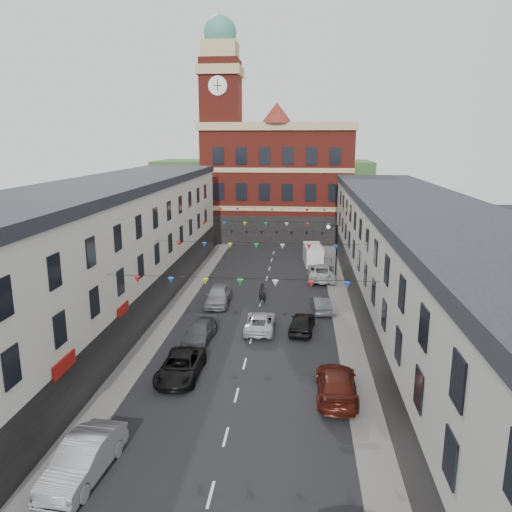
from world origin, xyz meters
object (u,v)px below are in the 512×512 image
(moving_car, at_px, (260,322))
(car_right_d, at_px, (302,323))
(car_left_d, at_px, (200,332))
(car_left_b, at_px, (83,459))
(car_left_c, at_px, (180,366))
(street_lamp, at_px, (334,246))
(white_van, at_px, (313,255))
(car_right_f, at_px, (321,272))
(car_right_e, at_px, (321,304))
(car_right_c, at_px, (337,384))
(pedestrian, at_px, (262,294))
(car_left_e, at_px, (218,295))

(moving_car, bearing_deg, car_right_d, 179.61)
(car_left_d, distance_m, moving_car, 4.68)
(car_left_b, distance_m, car_left_c, 9.41)
(street_lamp, xyz_separation_m, car_left_b, (-12.05, -29.38, -3.08))
(street_lamp, bearing_deg, moving_car, -116.30)
(car_left_c, distance_m, white_van, 30.04)
(street_lamp, relative_size, car_right_f, 1.02)
(car_right_e, distance_m, white_van, 16.29)
(car_left_c, distance_m, car_right_f, 24.00)
(car_right_c, xyz_separation_m, car_right_d, (-1.90, 9.43, -0.06))
(car_left_c, bearing_deg, car_left_b, -100.91)
(car_left_c, bearing_deg, pedestrian, 75.53)
(street_lamp, relative_size, car_right_d, 1.41)
(car_left_b, distance_m, car_right_c, 13.43)
(street_lamp, relative_size, car_right_e, 1.53)
(car_right_c, bearing_deg, car_left_e, -58.10)
(moving_car, bearing_deg, street_lamp, -116.47)
(car_left_d, bearing_deg, car_left_b, -92.90)
(white_van, bearing_deg, pedestrian, -111.93)
(car_left_e, distance_m, car_right_e, 8.80)
(street_lamp, height_order, car_right_e, street_lamp)
(street_lamp, xyz_separation_m, moving_car, (-6.05, -12.23, -3.25))
(car_left_e, height_order, pedestrian, pedestrian)
(car_left_d, bearing_deg, car_left_e, 94.37)
(pedestrian, bearing_deg, car_left_b, -93.47)
(car_left_c, height_order, moving_car, car_left_c)
(car_left_e, relative_size, car_right_e, 1.23)
(street_lamp, distance_m, car_right_d, 12.99)
(moving_car, bearing_deg, car_left_e, -54.22)
(car_left_b, distance_m, car_right_f, 33.30)
(car_left_d, distance_m, car_right_f, 18.87)
(car_left_c, distance_m, car_right_d, 10.70)
(car_left_c, bearing_deg, car_right_e, 55.93)
(car_left_b, xyz_separation_m, white_van, (10.29, 38.06, 0.25))
(car_left_d, height_order, pedestrian, pedestrian)
(car_left_c, height_order, pedestrian, pedestrian)
(car_right_e, distance_m, car_right_f, 9.66)
(car_left_c, bearing_deg, car_right_f, 68.46)
(car_right_e, relative_size, moving_car, 0.83)
(car_right_e, relative_size, white_van, 0.80)
(pedestrian, bearing_deg, car_left_d, -104.31)
(car_left_b, bearing_deg, car_right_c, 40.41)
(car_right_f, distance_m, pedestrian, 9.82)
(car_right_e, relative_size, car_right_f, 0.67)
(street_lamp, height_order, car_right_c, street_lamp)
(pedestrian, bearing_deg, car_left_c, -94.87)
(moving_car, height_order, pedestrian, pedestrian)
(car_right_c, xyz_separation_m, car_right_f, (0.00, 23.72, 0.03))
(street_lamp, distance_m, white_van, 9.30)
(car_left_e, distance_m, car_right_f, 12.53)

